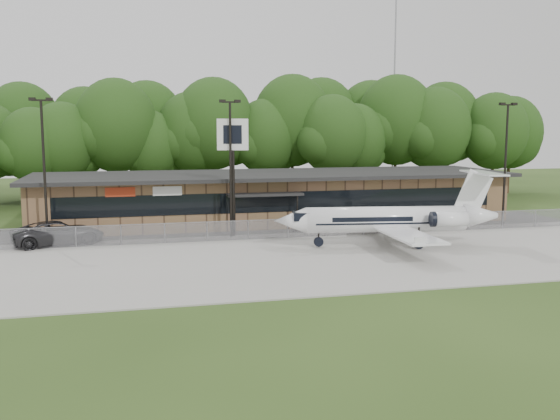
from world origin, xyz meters
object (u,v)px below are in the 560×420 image
object	(u,v)px
suv	(58,233)
pole_sign	(233,147)
business_jet	(394,220)
terminal	(273,197)

from	to	relation	value
suv	pole_sign	xyz separation A→B (m)	(12.51, 0.36, 5.91)
business_jet	suv	distance (m)	23.41
terminal	pole_sign	bearing A→B (deg)	-123.71
terminal	suv	size ratio (longest dim) A/B	6.61
terminal	suv	bearing A→B (deg)	-156.52
suv	pole_sign	distance (m)	13.84
business_jet	pole_sign	size ratio (longest dim) A/B	1.78
business_jet	suv	bearing A→B (deg)	172.81
suv	terminal	bearing A→B (deg)	-84.17
business_jet	pole_sign	bearing A→B (deg)	154.81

